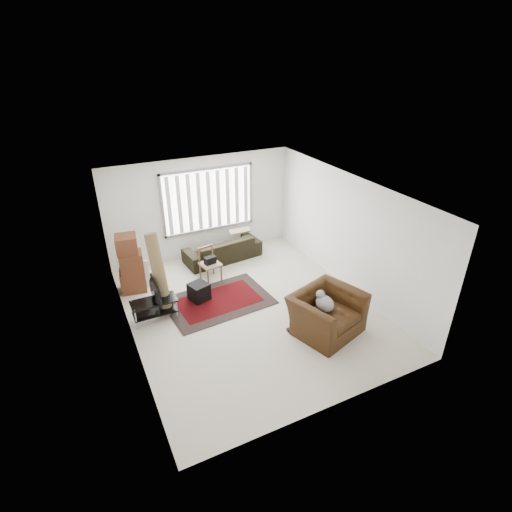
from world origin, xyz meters
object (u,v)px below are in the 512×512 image
(tv_stand, at_px, (154,306))
(armchair, at_px, (327,311))
(sofa, at_px, (222,246))
(side_chair, at_px, (210,262))
(moving_boxes, at_px, (131,265))

(tv_stand, height_order, armchair, armchair)
(sofa, distance_m, side_chair, 1.07)
(sofa, xyz_separation_m, side_chair, (-0.66, -0.84, 0.07))
(armchair, bearing_deg, moving_boxes, 116.65)
(tv_stand, xyz_separation_m, moving_boxes, (-0.17, 1.39, 0.31))
(tv_stand, height_order, side_chair, side_chair)
(tv_stand, distance_m, moving_boxes, 1.44)
(side_chair, xyz_separation_m, armchair, (1.37, -2.95, 0.03))
(side_chair, distance_m, armchair, 3.26)
(tv_stand, relative_size, armchair, 0.59)
(tv_stand, height_order, sofa, sofa)
(armchair, bearing_deg, tv_stand, 130.37)
(moving_boxes, height_order, sofa, moving_boxes)
(side_chair, height_order, armchair, armchair)
(moving_boxes, xyz_separation_m, armchair, (3.18, -3.29, -0.16))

